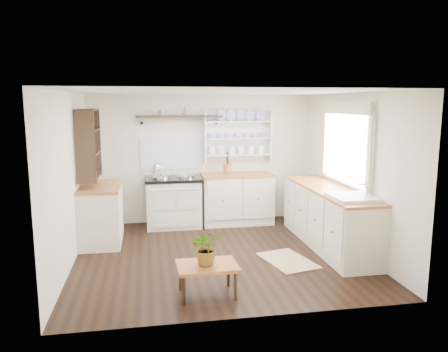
% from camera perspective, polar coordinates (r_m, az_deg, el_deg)
% --- Properties ---
extents(floor, '(4.00, 3.80, 0.01)m').
position_cam_1_polar(floor, '(6.38, -0.72, -10.19)').
color(floor, black).
rests_on(floor, ground).
extents(wall_back, '(4.00, 0.02, 2.30)m').
position_cam_1_polar(wall_back, '(7.95, -2.96, 2.28)').
color(wall_back, beige).
rests_on(wall_back, ground).
extents(wall_right, '(0.02, 3.80, 2.30)m').
position_cam_1_polar(wall_right, '(6.70, 16.37, 0.54)').
color(wall_right, beige).
rests_on(wall_right, ground).
extents(wall_left, '(0.02, 3.80, 2.30)m').
position_cam_1_polar(wall_left, '(6.10, -19.63, -0.50)').
color(wall_left, beige).
rests_on(wall_left, ground).
extents(ceiling, '(4.00, 3.80, 0.01)m').
position_cam_1_polar(ceiling, '(6.01, -0.77, 10.93)').
color(ceiling, white).
rests_on(ceiling, wall_back).
extents(window, '(0.08, 1.55, 1.22)m').
position_cam_1_polar(window, '(6.77, 15.59, 4.19)').
color(window, white).
rests_on(window, wall_right).
extents(aga_cooker, '(0.97, 0.68, 0.90)m').
position_cam_1_polar(aga_cooker, '(7.70, -6.61, -3.34)').
color(aga_cooker, beige).
rests_on(aga_cooker, floor).
extents(back_cabinets, '(1.27, 0.63, 0.90)m').
position_cam_1_polar(back_cabinets, '(7.87, 1.70, -2.88)').
color(back_cabinets, beige).
rests_on(back_cabinets, floor).
extents(right_cabinets, '(0.62, 2.43, 0.90)m').
position_cam_1_polar(right_cabinets, '(6.81, 13.45, -5.14)').
color(right_cabinets, beige).
rests_on(right_cabinets, floor).
extents(belfast_sink, '(0.55, 0.60, 0.45)m').
position_cam_1_polar(belfast_sink, '(6.07, 16.39, -3.76)').
color(belfast_sink, white).
rests_on(belfast_sink, right_cabinets).
extents(left_cabinets, '(0.62, 1.13, 0.90)m').
position_cam_1_polar(left_cabinets, '(7.07, -15.72, -4.68)').
color(left_cabinets, beige).
rests_on(left_cabinets, floor).
extents(plate_rack, '(1.20, 0.22, 0.90)m').
position_cam_1_polar(plate_rack, '(7.98, 1.70, 5.25)').
color(plate_rack, white).
rests_on(plate_rack, wall_back).
extents(high_shelf, '(1.50, 0.29, 0.16)m').
position_cam_1_polar(high_shelf, '(7.73, -5.87, 7.68)').
color(high_shelf, black).
rests_on(high_shelf, wall_back).
extents(left_shelving, '(0.28, 0.80, 1.05)m').
position_cam_1_polar(left_shelving, '(6.91, -17.29, 4.10)').
color(left_shelving, black).
rests_on(left_shelving, wall_left).
extents(kettle, '(0.17, 0.17, 0.21)m').
position_cam_1_polar(kettle, '(7.46, -8.79, 0.81)').
color(kettle, silver).
rests_on(kettle, aga_cooker).
extents(utensil_crock, '(0.13, 0.13, 0.15)m').
position_cam_1_polar(utensil_crock, '(7.82, 0.40, 0.98)').
color(utensil_crock, brown).
rests_on(utensil_crock, back_cabinets).
extents(center_table, '(0.69, 0.50, 0.36)m').
position_cam_1_polar(center_table, '(5.02, -2.21, -11.94)').
color(center_table, brown).
rests_on(center_table, floor).
extents(potted_plant, '(0.41, 0.37, 0.40)m').
position_cam_1_polar(potted_plant, '(4.93, -2.22, -9.28)').
color(potted_plant, '#3F7233').
rests_on(potted_plant, center_table).
extents(floor_rug, '(0.74, 0.96, 0.02)m').
position_cam_1_polar(floor_rug, '(6.18, 8.34, -10.88)').
color(floor_rug, '#8A6D50').
rests_on(floor_rug, floor).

